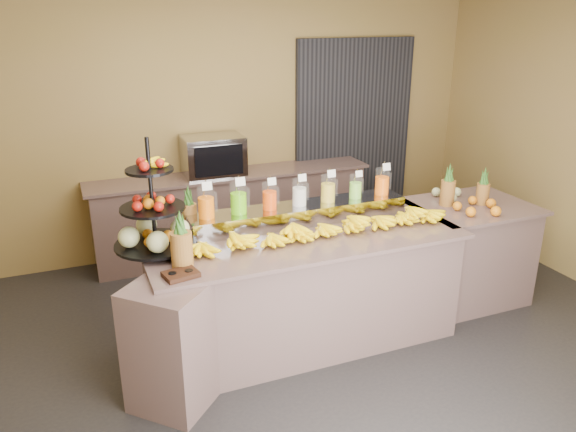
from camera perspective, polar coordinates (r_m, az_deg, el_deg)
ground at (r=4.60m, az=3.08°, el=-14.09°), size 6.00×6.00×0.00m
room_envelope at (r=4.65m, az=1.45°, el=11.37°), size 6.04×5.02×2.82m
buffet_counter at (r=4.52m, az=0.44°, el=-7.81°), size 2.75×1.25×0.93m
right_counter at (r=5.51m, az=17.59°, el=-3.45°), size 1.08×0.88×0.93m
back_ledge at (r=6.28m, az=-5.59°, el=0.32°), size 3.10×0.55×0.93m
pitcher_tray at (r=4.64m, az=1.15°, el=0.24°), size 1.85×0.30×0.15m
juice_pitcher_orange_a at (r=4.35m, az=-8.32°, el=1.16°), size 0.13×0.13×0.31m
juice_pitcher_green at (r=4.41m, az=-5.05°, el=1.61°), size 0.13×0.14×0.32m
juice_pitcher_orange_b at (r=4.49m, az=-1.88°, el=1.87°), size 0.12×0.12×0.29m
juice_pitcher_milk at (r=4.58m, az=1.16°, el=2.27°), size 0.12×0.12×0.29m
juice_pitcher_lemon at (r=4.69m, az=4.09°, el=2.66°), size 0.12×0.13×0.30m
juice_pitcher_lime at (r=4.81m, az=6.87°, el=2.86°), size 0.11×0.11×0.26m
juice_pitcher_orange_c at (r=4.93m, az=9.53°, el=3.33°), size 0.12×0.13×0.30m
banana_heap at (r=4.40m, az=3.68°, el=-1.00°), size 2.17×0.20×0.18m
fruit_stand at (r=4.17m, az=-12.95°, el=-0.57°), size 0.73×0.73×0.84m
condiment_caddy at (r=3.79m, az=-10.84°, el=-5.84°), size 0.25×0.20×0.03m
pineapple_left_a at (r=3.87m, az=-10.76°, el=-3.02°), size 0.15×0.15×0.41m
pineapple_left_b at (r=4.51m, az=-9.99°, el=0.21°), size 0.12×0.12×0.38m
right_fruit_pile at (r=5.24m, az=18.00°, el=1.55°), size 0.44×0.42×0.23m
oven_warmer at (r=6.03m, az=-7.61°, el=6.10°), size 0.63×0.45×0.42m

